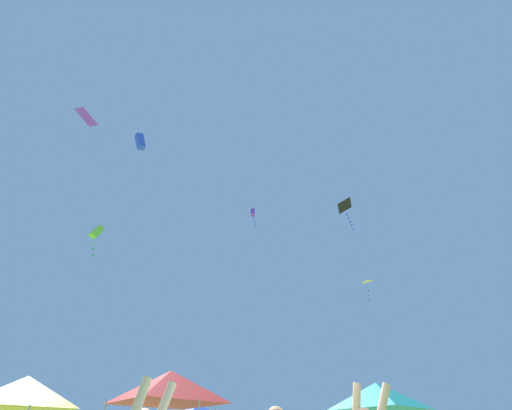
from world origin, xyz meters
The scene contains 9 objects.
canopy_tent_teal centered at (4.29, 12.54, 3.20)m, with size 3.52×3.52×3.76m.
canopy_tent_red centered at (-4.39, 7.98, 3.08)m, with size 3.39×3.39×3.63m.
canopy_tent_yellow centered at (-9.00, 6.60, 2.79)m, with size 3.07×3.07×3.29m.
kite_purple_box centered at (-3.04, 29.22, 25.64)m, with size 0.75×0.96×2.94m.
kite_purple_diamond centered at (-10.11, 5.26, 15.70)m, with size 1.39×1.20×0.87m.
kite_black_diamond centered at (6.20, 19.10, 18.83)m, with size 1.54×1.77×2.82m.
kite_yellow_diamond centered at (8.09, 23.84, 13.54)m, with size 1.25×1.13×2.00m.
kite_lime_box centered at (-7.47, 5.36, 8.30)m, with size 0.43×0.54×1.46m.
kite_blue_box centered at (-11.49, 13.12, 22.34)m, with size 1.17×1.10×1.53m.
Camera 1 is at (-0.22, -5.50, 1.36)m, focal length 22.93 mm.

